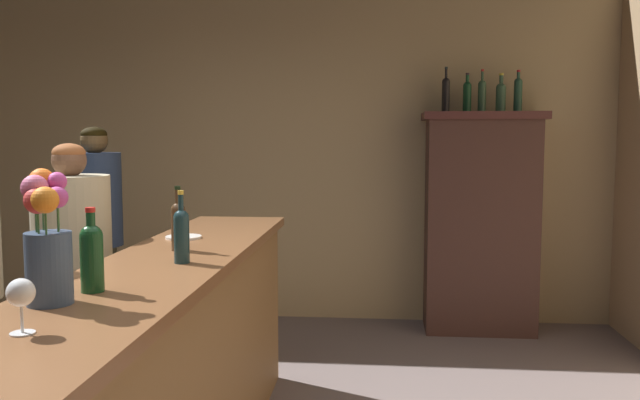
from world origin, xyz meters
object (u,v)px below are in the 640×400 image
Objects in this scene: wine_bottle_syrah at (92,254)px; cheese_plate at (184,237)px; display_bottle_midright at (501,96)px; display_cabinet at (481,219)px; wine_glass_mid at (21,294)px; display_bottle_center at (482,94)px; wine_bottle_merlot at (178,223)px; display_bottle_midleft at (467,95)px; patron_redhead at (97,237)px; flower_arrangement at (47,240)px; bar_counter at (163,386)px; display_bottle_left at (446,93)px; patron_in_navy at (73,279)px; wine_bottle_riesling at (182,233)px; display_bottle_right at (518,93)px.

cheese_plate is at bearing 92.33° from wine_bottle_syrah.
display_cabinet is at bearing 180.00° from display_bottle_midright.
display_bottle_center is at bearing 64.87° from wine_glass_mid.
cheese_plate is at bearing 103.84° from wine_bottle_merlot.
display_bottle_midleft reaches higher than patron_redhead.
flower_arrangement is (-0.10, -0.96, 0.07)m from wine_bottle_merlot.
bar_counter is 3.44m from display_bottle_center.
display_bottle_center is 3.04m from patron_redhead.
display_bottle_left is (1.43, 3.64, 0.75)m from wine_glass_mid.
display_bottle_center is at bearing 94.17° from patron_in_navy.
display_bottle_left reaches higher than patron_in_navy.
wine_bottle_riesling reaches higher than cheese_plate.
display_bottle_left reaches higher than display_bottle_midright.
display_cabinet is 11.94× the size of wine_glass_mid.
display_bottle_midright is (0.14, 0.00, -0.01)m from display_bottle_center.
wine_bottle_riesling is at bearing -8.48° from patron_redhead.
wine_glass_mid is (0.02, -0.46, -0.02)m from wine_bottle_syrah.
wine_glass_mid reaches higher than cheese_plate.
display_bottle_left is at bearing -180.00° from display_bottle_right.
display_bottle_midright is at bearing 0.00° from display_bottle_left.
display_bottle_center is (1.73, 3.18, 0.72)m from wine_bottle_syrah.
bar_counter is 9.68× the size of display_bottle_right.
display_bottle_left is at bearing 71.89° from patron_redhead.
display_bottle_midright is (1.88, 3.18, 0.71)m from wine_bottle_syrah.
display_bottle_center is 1.02× the size of display_bottle_right.
wine_bottle_syrah is 1.55× the size of cheese_plate.
display_bottle_left is 1.18× the size of display_bottle_midright.
display_bottle_right is (1.95, 2.68, 1.37)m from bar_counter.
display_cabinet is at bearing 61.66° from flower_arrangement.
patron_redhead is (-2.55, -1.09, -0.99)m from display_bottle_midleft.
display_cabinet reaches higher than flower_arrangement.
wine_glass_mid is 0.41× the size of display_bottle_left.
cheese_plate is at bearing 106.65° from wine_bottle_riesling.
display_bottle_left is (-0.29, -0.00, 0.99)m from display_cabinet.
display_bottle_right is (0.26, 0.00, 0.98)m from display_cabinet.
display_bottle_midright reaches higher than wine_bottle_merlot.
cheese_plate is 0.56× the size of display_bottle_right.
wine_glass_mid is at bearing -111.43° from display_bottle_left.
patron_in_navy is at bearing 153.20° from wine_bottle_merlot.
wine_bottle_riesling is at bearing -120.94° from display_cabinet.
flower_arrangement is at bearing -110.09° from wine_bottle_syrah.
display_bottle_right is 3.29m from patron_redhead.
cheese_plate is at bearing 92.45° from wine_glass_mid.
wine_glass_mid is at bearing -74.18° from flower_arrangement.
display_bottle_left is 0.55m from display_bottle_right.
wine_bottle_merlot is at bearing -125.57° from display_cabinet.
patron_redhead is at bearing -158.79° from display_bottle_midright.
bar_counter is 1.79× the size of display_cabinet.
wine_bottle_syrah is (-0.04, -0.80, 0.00)m from wine_bottle_merlot.
flower_arrangement is (-0.12, -0.67, 0.71)m from bar_counter.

